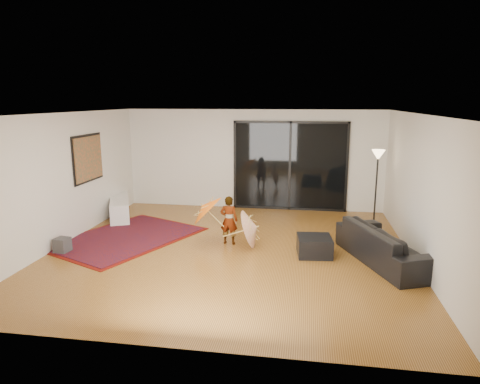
% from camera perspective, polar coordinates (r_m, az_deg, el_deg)
% --- Properties ---
extents(floor, '(7.00, 7.00, 0.00)m').
position_cam_1_polar(floor, '(8.64, -1.27, -7.78)').
color(floor, '#A16C2C').
rests_on(floor, ground).
extents(ceiling, '(7.00, 7.00, 0.00)m').
position_cam_1_polar(ceiling, '(8.12, -1.36, 10.41)').
color(ceiling, white).
rests_on(ceiling, wall_back).
extents(wall_back, '(7.00, 0.00, 7.00)m').
position_cam_1_polar(wall_back, '(11.69, 1.77, 4.33)').
color(wall_back, silver).
rests_on(wall_back, floor).
extents(wall_front, '(7.00, 0.00, 7.00)m').
position_cam_1_polar(wall_front, '(4.98, -8.58, -6.75)').
color(wall_front, silver).
rests_on(wall_front, floor).
extents(wall_left, '(0.00, 7.00, 7.00)m').
position_cam_1_polar(wall_left, '(9.54, -22.48, 1.60)').
color(wall_left, silver).
rests_on(wall_left, floor).
extents(wall_right, '(0.00, 7.00, 7.00)m').
position_cam_1_polar(wall_right, '(8.40, 22.90, 0.22)').
color(wall_right, silver).
rests_on(wall_right, floor).
extents(sliding_door, '(3.06, 0.07, 2.40)m').
position_cam_1_polar(sliding_door, '(11.60, 6.66, 3.44)').
color(sliding_door, black).
rests_on(sliding_door, wall_back).
extents(painting, '(0.04, 1.28, 1.08)m').
position_cam_1_polar(painting, '(10.33, -19.59, 4.26)').
color(painting, black).
rests_on(painting, wall_left).
extents(media_console, '(1.14, 1.81, 0.50)m').
position_cam_1_polar(media_console, '(11.38, -15.73, -2.00)').
color(media_console, white).
rests_on(media_console, floor).
extents(speaker, '(0.29, 0.29, 0.30)m').
position_cam_1_polar(speaker, '(9.16, -22.61, -6.58)').
color(speaker, '#424244').
rests_on(speaker, floor).
extents(persian_rug, '(3.29, 3.73, 0.02)m').
position_cam_1_polar(persian_rug, '(9.70, -15.05, -5.88)').
color(persian_rug, '#610E08').
rests_on(persian_rug, floor).
extents(sofa, '(1.72, 2.49, 0.68)m').
position_cam_1_polar(sofa, '(8.39, 18.90, -6.63)').
color(sofa, black).
rests_on(sofa, floor).
extents(ottoman, '(0.71, 0.71, 0.37)m').
position_cam_1_polar(ottoman, '(8.46, 9.88, -7.10)').
color(ottoman, black).
rests_on(ottoman, floor).
extents(floor_lamp, '(0.31, 0.31, 1.81)m').
position_cam_1_polar(floor_lamp, '(10.60, 17.86, 3.33)').
color(floor_lamp, black).
rests_on(floor_lamp, floor).
extents(child, '(0.39, 0.28, 1.02)m').
position_cam_1_polar(child, '(8.88, -1.49, -3.76)').
color(child, '#999999').
rests_on(child, floor).
extents(parasol_orange, '(0.68, 0.80, 0.86)m').
position_cam_1_polar(parasol_orange, '(8.89, -5.05, -2.29)').
color(parasol_orange, '#E4600C').
rests_on(parasol_orange, child).
extents(parasol_white, '(0.53, 0.80, 0.88)m').
position_cam_1_polar(parasol_white, '(8.66, 2.25, -4.24)').
color(parasol_white, silver).
rests_on(parasol_white, floor).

